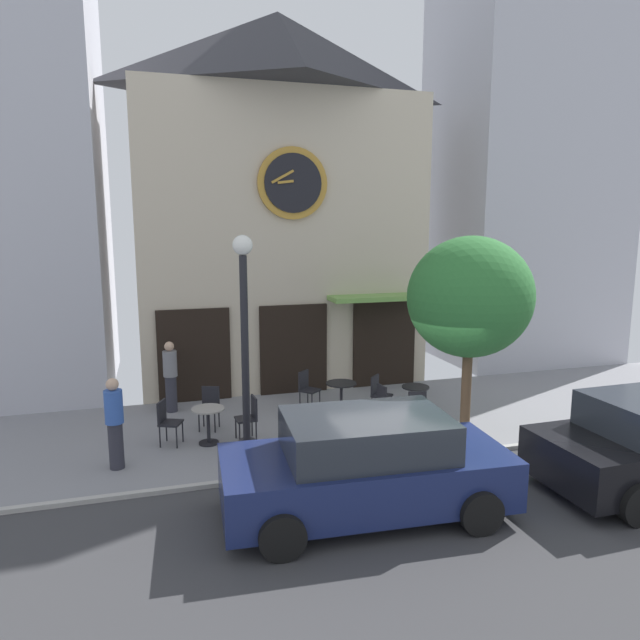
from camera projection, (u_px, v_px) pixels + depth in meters
The scene contains 18 objects.
ground_plane at pixel (421, 475), 10.01m from camera, with size 29.14×10.89×0.13m.
clock_building at pixel (280, 198), 15.37m from camera, with size 7.52×4.23×9.70m.
neighbor_building_right at pixel (529, 105), 17.72m from camera, with size 5.32×4.14×15.92m.
street_lamp at pixel (245, 349), 10.32m from camera, with size 0.36×0.36×4.15m.
street_tree at pixel (470, 298), 11.13m from camera, with size 2.51×2.26×4.12m.
cafe_table_near_door at pixel (208, 420), 11.31m from camera, with size 0.65×0.65×0.74m.
cafe_table_center_left at pixel (341, 392), 13.14m from camera, with size 0.70×0.70×0.72m.
cafe_table_leftmost at pixel (415, 397), 12.80m from camera, with size 0.62×0.62×0.74m.
cafe_chair_corner at pixel (416, 407), 11.99m from camera, with size 0.47×0.47×0.90m.
cafe_chair_right_end at pixel (379, 392), 13.07m from camera, with size 0.57×0.57×0.90m.
cafe_chair_by_entrance at pixel (210, 404), 12.16m from camera, with size 0.52×0.52×0.90m.
cafe_chair_facing_street at pixel (250, 415), 11.51m from camera, with size 0.43×0.43×0.90m.
cafe_chair_under_awning at pixel (307, 387), 13.49m from camera, with size 0.56×0.56×0.90m.
cafe_chair_near_tree at pixel (167, 419), 11.26m from camera, with size 0.52×0.52×0.90m.
cafe_chair_curbside at pixel (385, 401), 12.38m from camera, with size 0.45×0.45×0.90m.
pedestrian_blue at pixel (115, 422), 10.11m from camera, with size 0.44×0.44×1.67m.
pedestrian_grey at pixel (170, 376), 13.18m from camera, with size 0.45×0.45×1.67m.
parked_car_navy at pixel (366, 466), 8.53m from camera, with size 4.40×2.22×1.55m.
Camera 1 is at (-4.35, -9.04, 4.36)m, focal length 31.97 mm.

